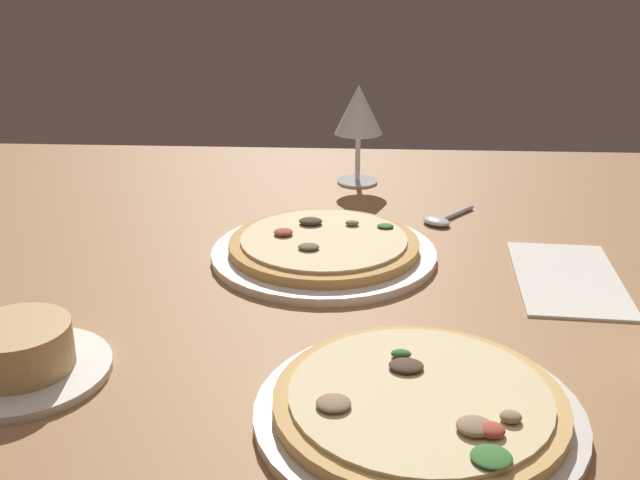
# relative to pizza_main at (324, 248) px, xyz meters

# --- Properties ---
(dining_table) EXTENTS (1.50, 1.10, 0.04)m
(dining_table) POSITION_rel_pizza_main_xyz_m (0.01, 0.04, -0.03)
(dining_table) COLOR #996B42
(dining_table) RESTS_ON ground
(pizza_main) EXTENTS (0.27, 0.27, 0.03)m
(pizza_main) POSITION_rel_pizza_main_xyz_m (0.00, 0.00, 0.00)
(pizza_main) COLOR white
(pizza_main) RESTS_ON dining_table
(pizza_side) EXTENTS (0.27, 0.27, 0.03)m
(pizza_side) POSITION_rel_pizza_main_xyz_m (-0.09, 0.33, 0.00)
(pizza_side) COLOR silver
(pizza_side) RESTS_ON dining_table
(ramekin_on_saucer) EXTENTS (0.16, 0.16, 0.05)m
(ramekin_on_saucer) POSITION_rel_pizza_main_xyz_m (0.25, 0.28, 0.01)
(ramekin_on_saucer) COLOR silver
(ramekin_on_saucer) RESTS_ON dining_table
(wine_glass_near) EXTENTS (0.07, 0.07, 0.16)m
(wine_glass_near) POSITION_rel_pizza_main_xyz_m (-0.04, -0.30, 0.10)
(wine_glass_near) COLOR silver
(wine_glass_near) RESTS_ON dining_table
(paper_menu) EXTENTS (0.13, 0.21, 0.00)m
(paper_menu) POSITION_rel_pizza_main_xyz_m (-0.28, 0.05, -0.01)
(paper_menu) COLOR silver
(paper_menu) RESTS_ON dining_table
(spoon) EXTENTS (0.08, 0.09, 0.01)m
(spoon) POSITION_rel_pizza_main_xyz_m (-0.15, -0.13, -0.01)
(spoon) COLOR silver
(spoon) RESTS_ON dining_table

